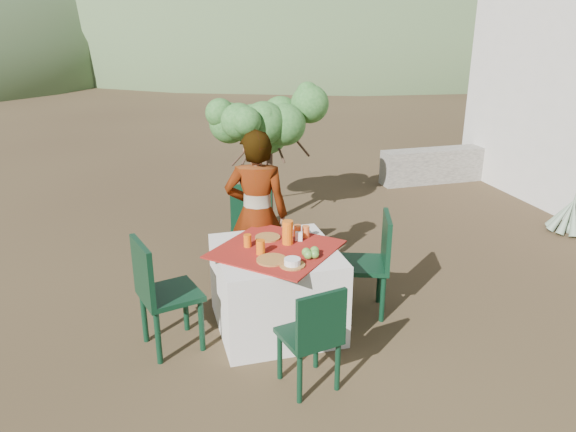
{
  "coord_description": "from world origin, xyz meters",
  "views": [
    {
      "loc": [
        -1.51,
        -4.56,
        2.69
      ],
      "look_at": [
        -0.21,
        0.11,
        0.89
      ],
      "focal_mm": 35.0,
      "sensor_mm": 36.0,
      "label": 1
    }
  ],
  "objects_px": {
    "shrub_tree": "(271,129)",
    "agave": "(572,216)",
    "juice_pitcher": "(288,232)",
    "chair_left": "(160,290)",
    "chair_right": "(372,259)",
    "chair_near": "(314,334)",
    "person": "(257,215)",
    "chair_far": "(252,226)",
    "table": "(276,288)"
  },
  "relations": [
    {
      "from": "chair_far",
      "to": "chair_right",
      "type": "height_order",
      "value": "chair_right"
    },
    {
      "from": "chair_right",
      "to": "juice_pitcher",
      "type": "distance_m",
      "value": 0.86
    },
    {
      "from": "chair_far",
      "to": "shrub_tree",
      "type": "bearing_deg",
      "value": 80.51
    },
    {
      "from": "juice_pitcher",
      "to": "chair_left",
      "type": "bearing_deg",
      "value": -171.57
    },
    {
      "from": "chair_left",
      "to": "chair_right",
      "type": "height_order",
      "value": "chair_left"
    },
    {
      "from": "person",
      "to": "chair_far",
      "type": "bearing_deg",
      "value": -77.98
    },
    {
      "from": "person",
      "to": "shrub_tree",
      "type": "distance_m",
      "value": 2.08
    },
    {
      "from": "juice_pitcher",
      "to": "chair_near",
      "type": "bearing_deg",
      "value": -94.87
    },
    {
      "from": "chair_far",
      "to": "chair_left",
      "type": "height_order",
      "value": "chair_left"
    },
    {
      "from": "agave",
      "to": "juice_pitcher",
      "type": "relative_size",
      "value": 2.99
    },
    {
      "from": "chair_near",
      "to": "agave",
      "type": "bearing_deg",
      "value": -164.36
    },
    {
      "from": "chair_far",
      "to": "agave",
      "type": "xyz_separation_m",
      "value": [
        4.19,
        0.08,
        -0.32
      ]
    },
    {
      "from": "chair_far",
      "to": "chair_right",
      "type": "xyz_separation_m",
      "value": [
        0.89,
        -1.11,
        0.0
      ]
    },
    {
      "from": "chair_far",
      "to": "chair_near",
      "type": "bearing_deg",
      "value": -77.34
    },
    {
      "from": "chair_near",
      "to": "chair_left",
      "type": "height_order",
      "value": "chair_left"
    },
    {
      "from": "person",
      "to": "agave",
      "type": "height_order",
      "value": "person"
    },
    {
      "from": "chair_near",
      "to": "juice_pitcher",
      "type": "xyz_separation_m",
      "value": [
        0.09,
        1.02,
        0.39
      ]
    },
    {
      "from": "chair_right",
      "to": "juice_pitcher",
      "type": "height_order",
      "value": "juice_pitcher"
    },
    {
      "from": "juice_pitcher",
      "to": "chair_right",
      "type": "bearing_deg",
      "value": -3.42
    },
    {
      "from": "shrub_tree",
      "to": "person",
      "type": "bearing_deg",
      "value": -107.95
    },
    {
      "from": "shrub_tree",
      "to": "agave",
      "type": "height_order",
      "value": "shrub_tree"
    },
    {
      "from": "agave",
      "to": "juice_pitcher",
      "type": "bearing_deg",
      "value": -164.34
    },
    {
      "from": "chair_right",
      "to": "table",
      "type": "bearing_deg",
      "value": -68.81
    },
    {
      "from": "chair_far",
      "to": "chair_left",
      "type": "distance_m",
      "value": 1.6
    },
    {
      "from": "person",
      "to": "juice_pitcher",
      "type": "distance_m",
      "value": 0.62
    },
    {
      "from": "chair_right",
      "to": "agave",
      "type": "height_order",
      "value": "chair_right"
    },
    {
      "from": "chair_right",
      "to": "shrub_tree",
      "type": "relative_size",
      "value": 0.61
    },
    {
      "from": "chair_left",
      "to": "chair_right",
      "type": "bearing_deg",
      "value": -101.3
    },
    {
      "from": "chair_near",
      "to": "chair_left",
      "type": "bearing_deg",
      "value": -51.14
    },
    {
      "from": "chair_left",
      "to": "shrub_tree",
      "type": "xyz_separation_m",
      "value": [
        1.61,
        2.7,
        0.71
      ]
    },
    {
      "from": "chair_near",
      "to": "chair_right",
      "type": "xyz_separation_m",
      "value": [
        0.88,
        0.97,
        0.06
      ]
    },
    {
      "from": "person",
      "to": "chair_left",
      "type": "bearing_deg",
      "value": 54.99
    },
    {
      "from": "chair_right",
      "to": "chair_far",
      "type": "bearing_deg",
      "value": -121.77
    },
    {
      "from": "shrub_tree",
      "to": "agave",
      "type": "xyz_separation_m",
      "value": [
        3.6,
        -1.39,
        -1.04
      ]
    },
    {
      "from": "chair_left",
      "to": "person",
      "type": "bearing_deg",
      "value": -66.92
    },
    {
      "from": "table",
      "to": "person",
      "type": "relative_size",
      "value": 0.78
    },
    {
      "from": "chair_far",
      "to": "juice_pitcher",
      "type": "xyz_separation_m",
      "value": [
        0.1,
        -1.07,
        0.34
      ]
    },
    {
      "from": "chair_right",
      "to": "shrub_tree",
      "type": "height_order",
      "value": "shrub_tree"
    },
    {
      "from": "table",
      "to": "chair_near",
      "type": "height_order",
      "value": "chair_near"
    },
    {
      "from": "juice_pitcher",
      "to": "chair_far",
      "type": "bearing_deg",
      "value": 95.42
    },
    {
      "from": "shrub_tree",
      "to": "juice_pitcher",
      "type": "height_order",
      "value": "shrub_tree"
    },
    {
      "from": "chair_near",
      "to": "chair_left",
      "type": "relative_size",
      "value": 0.86
    },
    {
      "from": "chair_right",
      "to": "person",
      "type": "xyz_separation_m",
      "value": [
        -0.93,
        0.65,
        0.3
      ]
    },
    {
      "from": "shrub_tree",
      "to": "chair_left",
      "type": "bearing_deg",
      "value": -120.76
    },
    {
      "from": "chair_left",
      "to": "chair_right",
      "type": "xyz_separation_m",
      "value": [
        1.91,
        0.12,
        -0.01
      ]
    },
    {
      "from": "chair_near",
      "to": "shrub_tree",
      "type": "relative_size",
      "value": 0.54
    },
    {
      "from": "table",
      "to": "person",
      "type": "distance_m",
      "value": 0.81
    },
    {
      "from": "table",
      "to": "shrub_tree",
      "type": "relative_size",
      "value": 0.82
    },
    {
      "from": "chair_far",
      "to": "chair_right",
      "type": "bearing_deg",
      "value": -39.04
    },
    {
      "from": "shrub_tree",
      "to": "juice_pitcher",
      "type": "relative_size",
      "value": 7.51
    }
  ]
}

